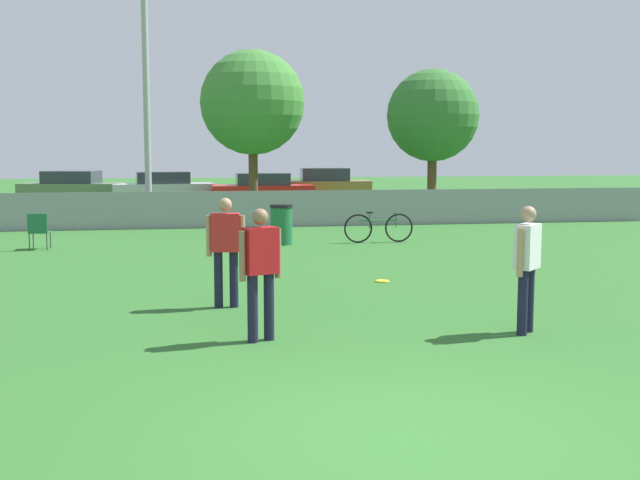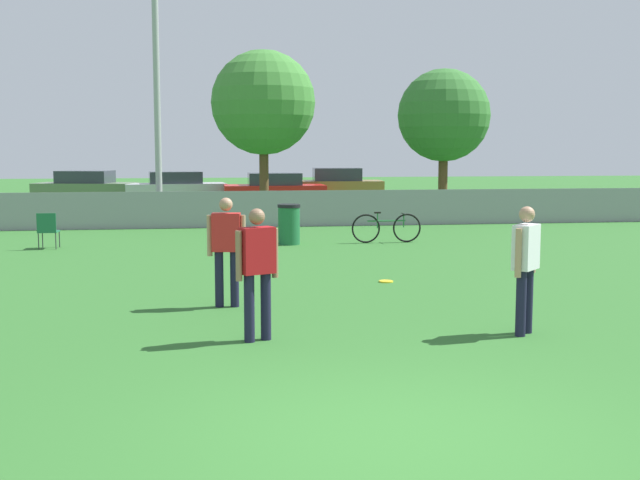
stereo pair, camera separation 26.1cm
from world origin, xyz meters
name	(u,v)px [view 2 (the right image)]	position (x,y,z in m)	size (l,w,h in m)	color
ground_plane	(399,437)	(0.00, 0.00, 0.00)	(120.00, 120.00, 0.00)	#2D6628
fence_backline	(254,209)	(0.00, 18.00, 0.55)	(26.54, 0.07, 1.21)	gray
light_pole	(156,69)	(-2.88, 19.20, 4.80)	(0.90, 0.36, 8.09)	#9E9EA3
tree_near_pole	(263,103)	(0.58, 21.60, 3.93)	(3.59, 3.59, 5.74)	brown
tree_far_right	(444,116)	(6.70, 20.62, 3.49)	(3.17, 3.17, 5.09)	brown
player_defender_red	(226,244)	(-1.23, 5.73, 0.95)	(0.57, 0.27, 1.64)	#191933
player_thrower_red	(257,265)	(-0.92, 3.51, 0.95)	(0.54, 0.37, 1.64)	#191933
player_receiver_white	(526,261)	(2.47, 3.35, 0.95)	(0.45, 0.45, 1.64)	#191933
frisbee_disc	(386,281)	(1.65, 7.57, 0.01)	(0.26, 0.26, 0.03)	yellow
folding_chair_sideline	(48,229)	(-5.20, 13.41, 0.48)	(0.46, 0.47, 0.86)	#333338
bicycle_sideline	(387,228)	(3.04, 13.47, 0.38)	(1.80, 0.44, 0.78)	black
trash_bin	(289,224)	(0.56, 13.47, 0.50)	(0.57, 0.57, 1.00)	#1E6638
parked_car_olive	(86,188)	(-6.51, 29.43, 0.70)	(4.47, 2.63, 1.43)	black
parked_car_silver	(176,188)	(-2.66, 28.67, 0.69)	(4.35, 2.10, 1.39)	black
parked_car_red	(275,190)	(1.47, 27.25, 0.66)	(4.20, 1.83, 1.36)	black
parked_car_tan	(337,186)	(4.43, 29.14, 0.73)	(4.14, 2.11, 1.51)	black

